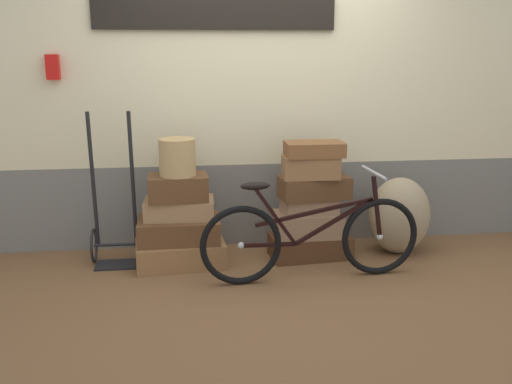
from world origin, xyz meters
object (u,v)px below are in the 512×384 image
Objects in this scene: suitcase_5 at (308,224)px; suitcase_0 at (180,252)px; suitcase_2 at (179,208)px; suitcase_8 at (311,167)px; suitcase_7 at (314,187)px; suitcase_4 at (310,246)px; suitcase_3 at (178,187)px; burlap_sack at (399,216)px; suitcase_6 at (309,205)px; luggage_trolley at (116,228)px; bicycle at (311,238)px; suitcase_9 at (314,149)px; wicker_basket at (177,157)px; suitcase_1 at (179,229)px.

suitcase_0 is at bearing -177.69° from suitcase_5.
suitcase_2 is 1.13m from suitcase_8.
suitcase_7 is (1.12, 0.02, 0.51)m from suitcase_0.
suitcase_8 is at bearing -126.24° from suitcase_4.
suitcase_3 reaches higher than burlap_sack.
suitcase_0 is 0.37m from suitcase_2.
suitcase_5 is 1.25× the size of suitcase_6.
suitcase_6 is 1.62m from luggage_trolley.
bicycle reaches higher than suitcase_7.
suitcase_6 is at bearing 31.32° from suitcase_5.
suitcase_8 is at bearing -5.48° from suitcase_0.
suitcase_6 is 0.49m from suitcase_9.
suitcase_2 is at bearing 179.35° from suitcase_8.
suitcase_2 is 1.20m from suitcase_9.
suitcase_8 is at bearing -0.92° from suitcase_2.
burlap_sack is (0.80, 0.05, -0.46)m from suitcase_8.
suitcase_0 is 2.41× the size of wicker_basket.
suitcase_2 is 1.18× the size of suitcase_3.
suitcase_3 is 0.25m from wicker_basket.
burlap_sack reaches higher than suitcase_2.
wicker_basket is 1.23m from bicycle.
suitcase_5 is 1.60m from luggage_trolley.
wicker_basket is at bearing -10.18° from luggage_trolley.
suitcase_1 reaches higher than suitcase_4.
suitcase_8 is 0.27× the size of bicycle.
wicker_basket reaches higher than suitcase_3.
suitcase_6 is (1.08, 0.03, 0.36)m from suitcase_0.
suitcase_7 is (1.12, -0.02, 0.15)m from suitcase_2.
suitcase_8 is at bearing 171.22° from suitcase_9.
suitcase_3 reaches higher than suitcase_0.
bicycle is (-0.08, -0.44, -0.46)m from suitcase_8.
suitcase_9 is 1.75m from luggage_trolley.
wicker_basket is 0.24× the size of luggage_trolley.
bicycle reaches higher than suitcase_3.
suitcase_1 is at bearing -100.56° from suitcase_2.
suitcase_1 is 1.10m from suitcase_6.
suitcase_5 is 0.44× the size of luggage_trolley.
suitcase_8 reaches higher than suitcase_6.
burlap_sack is (0.76, 0.02, -0.28)m from suitcase_7.
suitcase_1 is 1.18× the size of suitcase_2.
suitcase_7 reaches higher than suitcase_6.
suitcase_9 is at bearing -54.96° from suitcase_5.
suitcase_7 is at bearing 0.88° from suitcase_2.
suitcase_3 reaches higher than suitcase_1.
suitcase_1 is 0.98× the size of suitcase_4.
suitcase_0 is 1.10m from suitcase_4.
bicycle is at bearing -25.04° from wicker_basket.
suitcase_2 is 0.45× the size of luggage_trolley.
wicker_basket reaches higher than bicycle.
suitcase_2 is 0.18m from suitcase_3.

